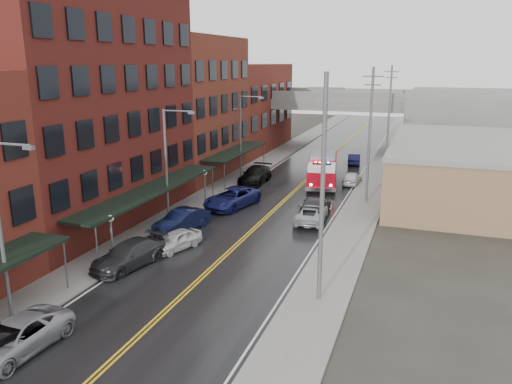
% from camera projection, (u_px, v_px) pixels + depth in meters
% --- Properties ---
extents(road, '(11.00, 160.00, 0.02)m').
position_uv_depth(road, '(273.00, 211.00, 42.77)').
color(road, black).
rests_on(road, ground).
extents(sidewalk_left, '(3.00, 160.00, 0.15)m').
position_uv_depth(sidewalk_left, '(196.00, 202.00, 45.07)').
color(sidewalk_left, slate).
rests_on(sidewalk_left, ground).
extents(sidewalk_right, '(3.00, 160.00, 0.15)m').
position_uv_depth(sidewalk_right, '(359.00, 219.00, 40.43)').
color(sidewalk_right, slate).
rests_on(sidewalk_right, ground).
extents(curb_left, '(0.30, 160.00, 0.15)m').
position_uv_depth(curb_left, '(213.00, 204.00, 44.54)').
color(curb_left, gray).
rests_on(curb_left, ground).
extents(curb_right, '(0.30, 160.00, 0.15)m').
position_uv_depth(curb_right, '(339.00, 217.00, 40.96)').
color(curb_right, gray).
rests_on(curb_right, ground).
extents(brick_building_b, '(9.00, 20.00, 18.00)m').
position_uv_depth(brick_building_b, '(82.00, 108.00, 38.30)').
color(brick_building_b, '#511515').
rests_on(brick_building_b, ground).
extents(brick_building_c, '(9.00, 15.00, 15.00)m').
position_uv_depth(brick_building_c, '(187.00, 108.00, 54.66)').
color(brick_building_c, maroon).
rests_on(brick_building_c, ground).
extents(brick_building_far, '(9.00, 20.00, 12.00)m').
position_uv_depth(brick_building_far, '(243.00, 108.00, 71.03)').
color(brick_building_far, maroon).
rests_on(brick_building_far, ground).
extents(tan_building, '(14.00, 22.00, 5.00)m').
position_uv_depth(tan_building, '(470.00, 172.00, 46.18)').
color(tan_building, olive).
rests_on(tan_building, ground).
extents(right_far_block, '(18.00, 30.00, 8.00)m').
position_uv_depth(right_far_block, '(473.00, 121.00, 72.57)').
color(right_far_block, slate).
rests_on(right_far_block, ground).
extents(awning_1, '(2.60, 18.00, 3.09)m').
position_uv_depth(awning_1, '(153.00, 189.00, 37.99)').
color(awning_1, black).
rests_on(awning_1, ground).
extents(awning_2, '(2.60, 13.00, 3.09)m').
position_uv_depth(awning_2, '(236.00, 151.00, 53.97)').
color(awning_2, black).
rests_on(awning_2, ground).
extents(globe_lamp_1, '(0.44, 0.44, 3.12)m').
position_uv_depth(globe_lamp_1, '(111.00, 227.00, 31.42)').
color(globe_lamp_1, '#59595B').
rests_on(globe_lamp_1, ground).
extents(globe_lamp_2, '(0.44, 0.44, 3.12)m').
position_uv_depth(globe_lamp_2, '(205.00, 179.00, 44.21)').
color(globe_lamp_2, '#59595B').
rests_on(globe_lamp_2, ground).
extents(street_lamp_0, '(2.64, 0.22, 9.00)m').
position_uv_depth(street_lamp_0, '(3.00, 221.00, 23.43)').
color(street_lamp_0, '#59595B').
rests_on(street_lamp_0, ground).
extents(street_lamp_1, '(2.64, 0.22, 9.00)m').
position_uv_depth(street_lamp_1, '(169.00, 160.00, 38.04)').
color(street_lamp_1, '#59595B').
rests_on(street_lamp_1, ground).
extents(street_lamp_2, '(2.64, 0.22, 9.00)m').
position_uv_depth(street_lamp_2, '(243.00, 132.00, 52.66)').
color(street_lamp_2, '#59595B').
rests_on(street_lamp_2, ground).
extents(utility_pole_0, '(1.80, 0.24, 12.00)m').
position_uv_depth(utility_pole_0, '(323.00, 187.00, 25.17)').
color(utility_pole_0, '#59595B').
rests_on(utility_pole_0, ground).
extents(utility_pole_1, '(1.80, 0.24, 12.00)m').
position_uv_depth(utility_pole_1, '(370.00, 134.00, 43.44)').
color(utility_pole_1, '#59595B').
rests_on(utility_pole_1, ground).
extents(utility_pole_2, '(1.80, 0.24, 12.00)m').
position_uv_depth(utility_pole_2, '(389.00, 112.00, 61.71)').
color(utility_pole_2, '#59595B').
rests_on(utility_pole_2, ground).
extents(overpass, '(40.00, 10.00, 7.50)m').
position_uv_depth(overpass, '(341.00, 108.00, 70.46)').
color(overpass, slate).
rests_on(overpass, ground).
extents(fire_truck, '(4.65, 9.08, 3.19)m').
position_uv_depth(fire_truck, '(323.00, 169.00, 51.34)').
color(fire_truck, '#9C0713').
rests_on(fire_truck, ground).
extents(parked_car_left_2, '(2.73, 5.43, 1.47)m').
position_uv_depth(parked_car_left_2, '(15.00, 338.00, 21.86)').
color(parked_car_left_2, gray).
rests_on(parked_car_left_2, ground).
extents(parked_car_left_3, '(3.33, 5.74, 1.57)m').
position_uv_depth(parked_car_left_3, '(129.00, 255.00, 31.10)').
color(parked_car_left_3, '#2A2A2D').
rests_on(parked_car_left_3, ground).
extents(parked_car_left_4, '(2.72, 4.21, 1.33)m').
position_uv_depth(parked_car_left_4, '(176.00, 240.00, 33.95)').
color(parked_car_left_4, silver).
rests_on(parked_car_left_4, ground).
extents(parked_car_left_5, '(2.95, 5.22, 1.63)m').
position_uv_depth(parked_car_left_5, '(182.00, 221.00, 37.57)').
color(parked_car_left_5, black).
rests_on(parked_car_left_5, ground).
extents(parked_car_left_6, '(4.14, 6.52, 1.68)m').
position_uv_depth(parked_car_left_6, '(232.00, 198.00, 43.73)').
color(parked_car_left_6, '#161953').
rests_on(parked_car_left_6, ground).
extents(parked_car_left_7, '(2.41, 5.81, 1.68)m').
position_uv_depth(parked_car_left_7, '(255.00, 175.00, 52.50)').
color(parked_car_left_7, black).
rests_on(parked_car_left_7, ground).
extents(parked_car_right_0, '(2.80, 5.25, 1.40)m').
position_uv_depth(parked_car_right_0, '(311.00, 213.00, 39.76)').
color(parked_car_right_0, '#A4A6AC').
rests_on(parked_car_right_0, ground).
extents(parked_car_right_1, '(2.39, 5.37, 1.53)m').
position_uv_depth(parked_car_right_1, '(315.00, 206.00, 41.43)').
color(parked_car_right_1, '#272729').
rests_on(parked_car_right_1, ground).
extents(parked_car_right_2, '(1.70, 3.97, 1.34)m').
position_uv_depth(parked_car_right_2, '(352.00, 178.00, 51.81)').
color(parked_car_right_2, silver).
rests_on(parked_car_right_2, ground).
extents(parked_car_right_3, '(1.96, 4.32, 1.37)m').
position_uv_depth(parked_car_right_3, '(354.00, 159.00, 61.73)').
color(parked_car_right_3, black).
rests_on(parked_car_right_3, ground).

